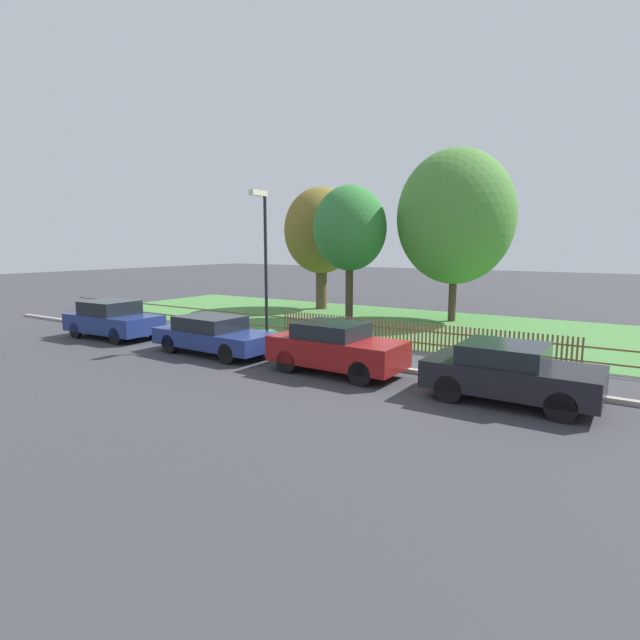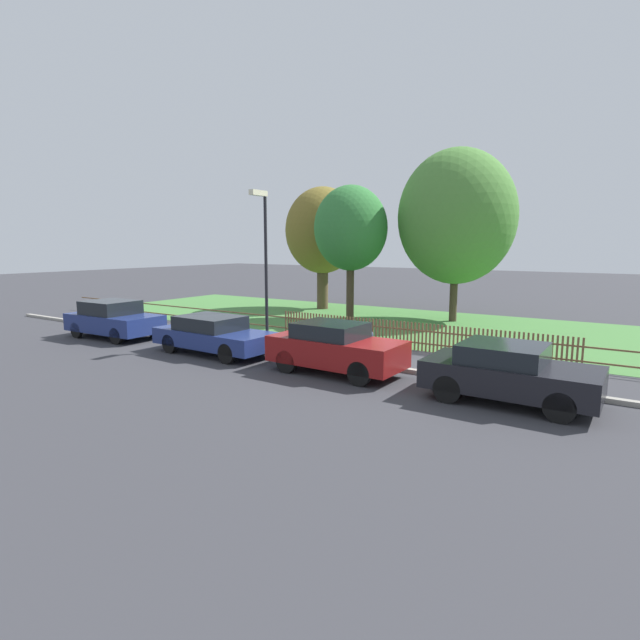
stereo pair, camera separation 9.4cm
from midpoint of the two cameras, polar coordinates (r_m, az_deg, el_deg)
ground_plane at (r=14.97m, az=5.71°, el=-5.44°), size 120.00×120.00×0.00m
kerb_stone at (r=15.04m, az=5.89°, el=-5.14°), size 39.30×0.20×0.12m
grass_strip at (r=22.44m, az=15.42°, el=-0.98°), size 39.30×10.31×0.01m
park_fence at (r=17.59m, az=10.35°, el=-1.79°), size 39.30×0.05×0.98m
parked_car_silver_hatchback at (r=21.14m, az=-22.40°, el=0.09°), size 3.92×1.95×1.45m
parked_car_black_saloon at (r=17.03m, az=-11.88°, el=-1.60°), size 4.40×1.91×1.26m
parked_car_navy_estate at (r=14.12m, az=1.92°, el=-3.15°), size 3.89×1.76×1.44m
parked_car_red_compact at (r=12.38m, az=20.96°, el=-5.59°), size 3.84×1.91×1.36m
covered_motorcycle at (r=17.11m, az=3.69°, el=-1.54°), size 1.89×0.94×0.99m
tree_nearest_kerb at (r=28.23m, az=0.40°, el=10.12°), size 4.16×4.16×6.79m
tree_behind_motorcycle at (r=24.15m, az=3.64°, el=10.38°), size 3.50×3.50×6.41m
tree_mid_park at (r=24.39m, az=15.46°, el=11.28°), size 5.40×5.40×8.00m
street_lamp at (r=17.61m, az=-6.28°, el=7.99°), size 0.20×0.79×5.44m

